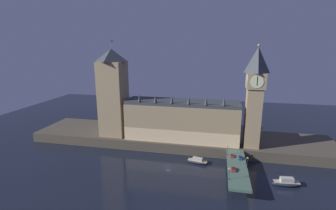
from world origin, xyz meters
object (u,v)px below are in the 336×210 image
Objects in this scene: car_southbound_trail at (240,158)px; pedestrian_near_rail at (229,170)px; car_northbound_trail at (233,169)px; street_lamp_near at (229,172)px; car_northbound_lead at (232,156)px; street_lamp_mid at (247,161)px; clock_tower at (255,95)px; street_lamp_far at (228,148)px; pedestrian_mid_walk at (246,163)px; boat_upstream at (198,161)px; boat_downstream at (287,183)px; victoria_tower at (113,93)px.

pedestrian_near_rail reaches higher than car_southbound_trail.
street_lamp_near reaches higher than car_northbound_trail.
street_lamp_mid reaches higher than car_northbound_lead.
clock_tower is 10.35× the size of street_lamp_near.
clock_tower is 57.50m from street_lamp_near.
car_northbound_trail is (-12.66, -36.04, -34.27)m from clock_tower.
car_northbound_lead is at bearing -39.53° from street_lamp_far.
car_southbound_trail is 7.26m from pedestrian_mid_walk.
boat_upstream is (-17.95, 28.02, -9.59)m from street_lamp_near.
pedestrian_mid_walk is (9.30, 10.41, 0.02)m from pedestrian_near_rail.
boat_downstream is (14.86, -33.91, -40.20)m from clock_tower.
car_northbound_trail is 0.75× the size of street_lamp_mid.
pedestrian_mid_walk is at bearing 49.87° from car_northbound_trail.
victoria_tower is 100.71m from street_lamp_near.
pedestrian_mid_walk reaches higher than boat_downstream.
victoria_tower is 4.84× the size of boat_upstream.
car_northbound_trail is at bearing -41.23° from boat_upstream.
car_northbound_lead is at bearing 90.00° from car_northbound_trail.
clock_tower is 9.31× the size of street_lamp_far.
boat_downstream is (30.24, 12.02, -9.23)m from street_lamp_near.
street_lamp_mid is at bearing -55.54° from street_lamp_far.
pedestrian_mid_walk is (92.54, -31.92, -30.79)m from victoria_tower.
boat_upstream is (-17.95, -1.42, -10.03)m from street_lamp_far.
clock_tower is 55.48m from boat_upstream.
street_lamp_mid is 22.25m from boat_downstream.
pedestrian_near_rail is at bearing -96.83° from car_northbound_lead.
street_lamp_near is (-15.38, -45.94, -30.97)m from clock_tower.
car_northbound_trail is at bearing 74.60° from street_lamp_near.
car_northbound_lead is at bearing -14.99° from victoria_tower.
street_lamp_mid is at bearing 172.38° from boat_downstream.
victoria_tower is 89.64m from street_lamp_far.
victoria_tower is at bearing 148.84° from street_lamp_near.
car_northbound_trail is 28.21m from boat_upstream.
car_southbound_trail is at bearing -24.81° from car_northbound_lead.
clock_tower reaches higher than pedestrian_near_rail.
boat_upstream is (-25.33, 2.98, -6.28)m from car_southbound_trail.
street_lamp_far is at bearing -132.99° from clock_tower.
victoria_tower is 99.50m from car_northbound_trail.
street_lamp_far is at bearing 91.06° from pedestrian_near_rail.
clock_tower is 0.96× the size of victoria_tower.
street_lamp_mid is 32.45m from boat_upstream.
car_northbound_trail is (0.00, -17.29, 0.08)m from car_northbound_lead.
street_lamp_far is 0.50× the size of boat_upstream.
boat_downstream is (20.14, -2.70, -9.06)m from street_lamp_mid.
pedestrian_near_rail is 0.12× the size of boat_upstream.
clock_tower is 54.66m from boat_downstream.
victoria_tower is (-98.22, 4.16, -3.22)m from clock_tower.
pedestrian_near_rail reaches higher than boat_downstream.
car_northbound_lead is 0.96× the size of car_northbound_trail.
street_lamp_near is 17.85m from street_lamp_mid.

